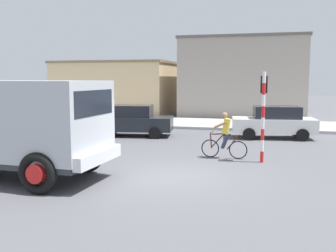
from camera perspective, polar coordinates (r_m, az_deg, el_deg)
The scene contains 10 objects.
ground_plane at distance 12.17m, azimuth 0.89°, elevation -7.14°, with size 120.00×120.00×0.00m, color #56565B.
sidewalk_far at distance 24.96m, azimuth 8.24°, elevation 0.27°, with size 80.00×5.00×0.16m, color #ADADA8.
truck_foreground at distance 12.37m, azimuth -21.14°, elevation 0.48°, with size 5.53×3.03×2.90m.
cyclist at distance 14.66m, azimuth 8.24°, elevation -1.34°, with size 1.73×0.50×1.72m.
traffic_light_pole at distance 14.12m, azimuth 13.73°, elevation 3.12°, with size 0.24×0.43×3.20m.
car_red_near at distance 20.07m, azimuth 15.21°, elevation 0.58°, with size 4.20×2.29×1.60m.
car_white_mid at distance 20.18m, azimuth -5.21°, elevation 0.83°, with size 4.21×2.33×1.60m.
pedestrian_near_kerb at distance 21.37m, azimuth -8.97°, elevation 1.20°, with size 0.34×0.22×1.62m.
building_corner_left at distance 34.27m, azimuth -7.14°, elevation 5.61°, with size 9.57×7.48×4.35m.
building_mid_block at distance 31.49m, azimuth 11.00°, elevation 6.92°, with size 9.24×7.54×6.00m.
Camera 1 is at (2.86, -11.45, 2.97)m, focal length 41.83 mm.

